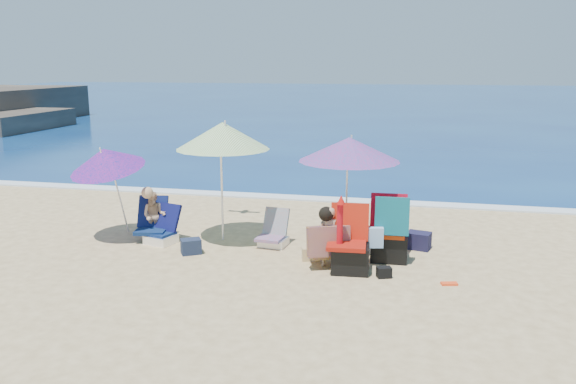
% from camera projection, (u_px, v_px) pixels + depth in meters
% --- Properties ---
extents(ground, '(120.00, 120.00, 0.00)m').
position_uv_depth(ground, '(293.00, 271.00, 9.48)').
color(ground, '#D8BC84').
rests_on(ground, ground).
extents(sea, '(120.00, 80.00, 0.12)m').
position_uv_depth(sea, '(396.00, 101.00, 52.37)').
color(sea, navy).
rests_on(sea, ground).
extents(foam, '(120.00, 0.50, 0.04)m').
position_uv_depth(foam, '(336.00, 200.00, 14.34)').
color(foam, white).
rests_on(foam, ground).
extents(umbrella_turquoise, '(2.30, 2.30, 2.08)m').
position_uv_depth(umbrella_turquoise, '(349.00, 149.00, 10.29)').
color(umbrella_turquoise, silver).
rests_on(umbrella_turquoise, ground).
extents(umbrella_striped, '(2.01, 2.01, 2.32)m').
position_uv_depth(umbrella_striped, '(223.00, 136.00, 10.64)').
color(umbrella_striped, white).
rests_on(umbrella_striped, ground).
extents(umbrella_blue, '(1.75, 1.78, 1.93)m').
position_uv_depth(umbrella_blue, '(106.00, 159.00, 10.86)').
color(umbrella_blue, silver).
rests_on(umbrella_blue, ground).
extents(furled_umbrella, '(0.15, 0.17, 1.30)m').
position_uv_depth(furled_umbrella, '(340.00, 230.00, 9.26)').
color(furled_umbrella, '#B50C15').
rests_on(furled_umbrella, ground).
extents(chair_navy, '(0.65, 0.75, 0.70)m').
position_uv_depth(chair_navy, '(163.00, 233.00, 10.99)').
color(chair_navy, '#0E224F').
rests_on(chair_navy, ground).
extents(chair_rainbow, '(0.56, 0.68, 0.67)m').
position_uv_depth(chair_rainbow, '(273.00, 236.00, 10.79)').
color(chair_rainbow, '#D14958').
rests_on(chair_rainbow, ground).
extents(camp_chair_left, '(0.71, 0.71, 1.09)m').
position_uv_depth(camp_chair_left, '(350.00, 252.00, 9.44)').
color(camp_chair_left, '#9F160B').
rests_on(camp_chair_left, ground).
extents(camp_chair_right, '(0.71, 0.87, 1.17)m').
position_uv_depth(camp_chair_right, '(389.00, 237.00, 9.94)').
color(camp_chair_right, red).
rests_on(camp_chair_right, ground).
extents(person_center, '(0.79, 0.77, 1.03)m').
position_uv_depth(person_center, '(328.00, 238.00, 9.59)').
color(person_center, tan).
rests_on(person_center, ground).
extents(person_left, '(0.70, 0.77, 1.04)m').
position_uv_depth(person_left, '(153.00, 215.00, 11.12)').
color(person_left, tan).
rests_on(person_left, ground).
extents(bag_navy_a, '(0.43, 0.39, 0.27)m').
position_uv_depth(bag_navy_a, '(191.00, 246.00, 10.33)').
color(bag_navy_a, '#1C263E').
rests_on(bag_navy_a, ground).
extents(bag_tan, '(0.31, 0.25, 0.23)m').
position_uv_depth(bag_tan, '(310.00, 254.00, 9.99)').
color(bag_tan, tan).
rests_on(bag_tan, ground).
extents(bag_navy_b, '(0.48, 0.40, 0.31)m').
position_uv_depth(bag_navy_b, '(419.00, 241.00, 10.61)').
color(bag_navy_b, '#191734').
rests_on(bag_navy_b, ground).
extents(bag_black_b, '(0.26, 0.22, 0.17)m').
position_uv_depth(bag_black_b, '(384.00, 272.00, 9.19)').
color(bag_black_b, black).
rests_on(bag_black_b, ground).
extents(orange_item, '(0.27, 0.17, 0.03)m').
position_uv_depth(orange_item, '(449.00, 284.00, 8.90)').
color(orange_item, '#FF471A').
rests_on(orange_item, ground).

